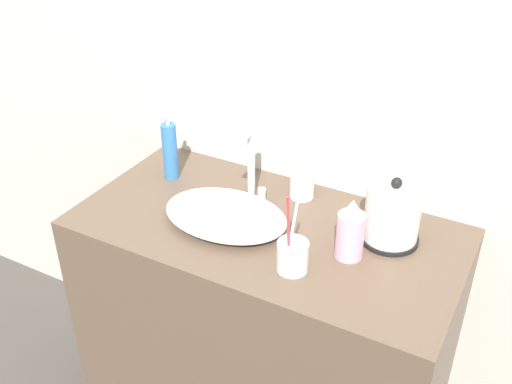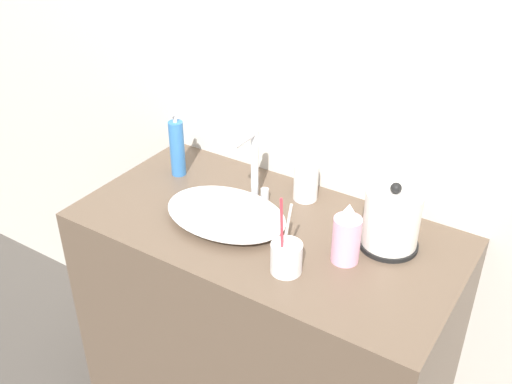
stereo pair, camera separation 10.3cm
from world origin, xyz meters
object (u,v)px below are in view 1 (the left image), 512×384
Objects in this scene: electric_kettle at (392,216)px; shampoo_bottle at (350,234)px; faucet at (251,164)px; toothbrush_cup at (293,255)px; mouthwash_bottle at (302,179)px; lotion_bottle at (170,151)px.

electric_kettle reaches higher than shampoo_bottle.
faucet reaches higher than electric_kettle.
toothbrush_cup reaches higher than shampoo_bottle.
toothbrush_cup reaches higher than mouthwash_bottle.
electric_kettle is at bearing -16.61° from mouthwash_bottle.
lotion_bottle is at bearing -167.84° from mouthwash_bottle.
electric_kettle is 1.47× the size of mouthwash_bottle.
faucet is 0.35m from toothbrush_cup.
toothbrush_cup is (0.25, -0.24, -0.08)m from faucet.
lotion_bottle is at bearing -179.78° from faucet.
electric_kettle is 1.13× the size of shampoo_bottle.
shampoo_bottle is 0.31m from mouthwash_bottle.
electric_kettle is at bearing -0.06° from lotion_bottle.
toothbrush_cup is (-0.17, -0.24, -0.03)m from electric_kettle.
electric_kettle is 0.71m from lotion_bottle.
lotion_bottle is (-0.28, -0.00, -0.03)m from faucet.
toothbrush_cup is 1.24× the size of shampoo_bottle.
faucet is at bearing 0.22° from lotion_bottle.
toothbrush_cup is 0.97× the size of lotion_bottle.
toothbrush_cup is at bearing -24.01° from lotion_bottle.
faucet is 0.37m from shampoo_bottle.
lotion_bottle is 1.28× the size of shampoo_bottle.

